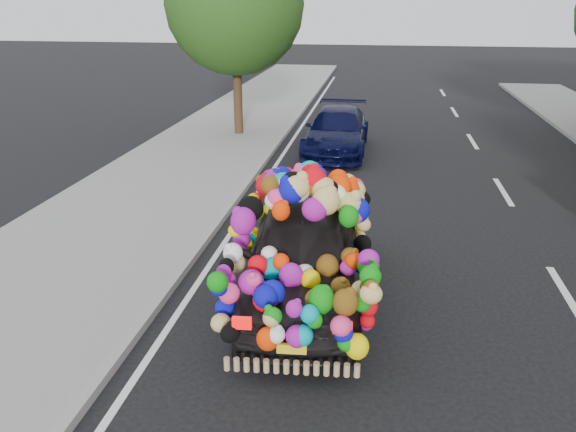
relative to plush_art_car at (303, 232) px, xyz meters
name	(u,v)px	position (x,y,z in m)	size (l,w,h in m)	color
ground	(328,279)	(0.33, 0.60, -1.04)	(100.00, 100.00, 0.00)	black
sidewalk	(76,257)	(-3.97, 0.60, -0.98)	(4.00, 60.00, 0.12)	gray
kerb	(186,265)	(-2.02, 0.60, -0.98)	(0.15, 60.00, 0.13)	gray
lane_markings	(568,297)	(3.93, 0.60, -1.04)	(6.00, 50.00, 0.01)	silver
tree_near_sidewalk	(235,4)	(-3.47, 10.10, 2.98)	(4.20, 4.20, 6.13)	#332114
plush_art_car	(303,232)	(0.00, 0.00, 0.00)	(2.33, 4.44, 2.05)	black
navy_sedan	(337,131)	(-0.19, 8.66, -0.43)	(1.72, 4.24, 1.23)	black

